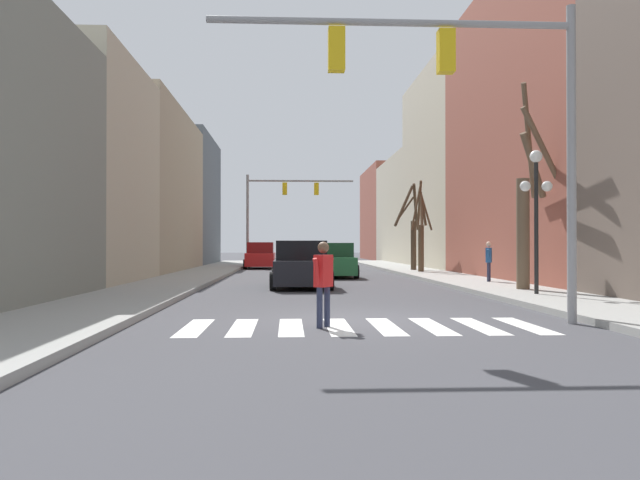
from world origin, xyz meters
name	(u,v)px	position (x,y,z in m)	size (l,w,h in m)	color
ground_plane	(356,319)	(0.00, 0.00, 0.00)	(240.00, 240.00, 0.00)	#424247
sidewalk_left	(68,318)	(-5.89, 0.00, 0.07)	(2.89, 90.00, 0.15)	#9E9E99
sidewalk_right	(630,314)	(5.89, 0.00, 0.07)	(2.89, 90.00, 0.15)	#9E9E99
building_row_left	(113,188)	(-10.33, 19.30, 4.49)	(6.00, 48.07, 9.98)	gray
building_row_right	(475,174)	(10.33, 25.62, 6.04)	(6.00, 68.74, 13.97)	#66564C
crosswalk_stripes	(362,327)	(0.00, -1.16, 0.00)	(6.75, 2.60, 0.01)	white
traffic_signal_near	(466,90)	(2.08, -0.92, 4.59)	(7.26, 0.28, 6.29)	gray
traffic_signal_far	(279,200)	(-2.06, 29.87, 4.67)	(7.35, 0.28, 6.39)	gray
street_lamp_right_corner	(536,192)	(5.75, 4.68, 3.09)	(0.95, 0.36, 4.15)	black
car_parked_left_mid	(334,261)	(0.80, 17.06, 0.78)	(2.10, 4.32, 1.66)	#236B38
car_driving_away_lane	(301,266)	(-0.94, 9.85, 0.80)	(2.19, 4.59, 1.71)	black
car_parked_left_far	(261,256)	(-3.26, 29.21, 0.82)	(2.12, 4.75, 1.75)	red
pedestrian_on_right_sidewalk	(489,258)	(6.36, 10.83, 1.06)	(0.35, 0.63, 1.55)	#282D47
pedestrian_on_left_sidewalk	(323,277)	(-0.74, -1.24, 0.95)	(0.46, 0.62, 1.61)	#282D47
street_tree_right_far	(421,230)	(5.67, 19.98, 2.39)	(1.46, 2.84, 4.90)	brown
street_tree_right_near	(412,230)	(5.68, 22.48, 2.43)	(2.01, 3.12, 5.00)	#473828
street_tree_left_mid	(527,204)	(6.32, 6.79, 2.88)	(1.90, 1.91, 6.67)	brown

